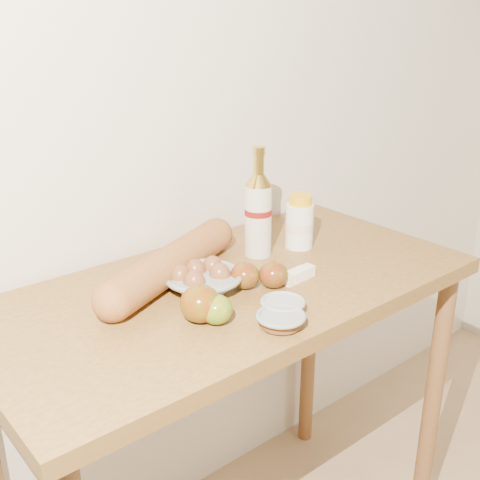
% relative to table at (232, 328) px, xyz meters
% --- Properties ---
extents(back_wall, '(3.50, 0.02, 2.60)m').
position_rel_table_xyz_m(back_wall, '(0.00, 0.33, 0.52)').
color(back_wall, beige).
rests_on(back_wall, ground).
extents(table, '(1.20, 0.60, 0.90)m').
position_rel_table_xyz_m(table, '(0.00, 0.00, 0.00)').
color(table, olive).
rests_on(table, ground).
extents(bourbon_bottle, '(0.07, 0.07, 0.29)m').
position_rel_table_xyz_m(bourbon_bottle, '(0.16, 0.09, 0.24)').
color(bourbon_bottle, beige).
rests_on(bourbon_bottle, table).
extents(cream_bottle, '(0.08, 0.08, 0.15)m').
position_rel_table_xyz_m(cream_bottle, '(0.29, 0.06, 0.19)').
color(cream_bottle, white).
rests_on(cream_bottle, table).
extents(egg_bowl, '(0.20, 0.20, 0.07)m').
position_rel_table_xyz_m(egg_bowl, '(-0.07, 0.02, 0.15)').
color(egg_bowl, gray).
rests_on(egg_bowl, table).
extents(baguette, '(0.52, 0.29, 0.09)m').
position_rel_table_xyz_m(baguette, '(-0.10, 0.10, 0.17)').
color(baguette, '#B77237').
rests_on(baguette, table).
extents(apple_yellowgreen, '(0.07, 0.07, 0.06)m').
position_rel_table_xyz_m(apple_yellowgreen, '(-0.15, -0.13, 0.15)').
color(apple_yellowgreen, olive).
rests_on(apple_yellowgreen, table).
extents(apple_redgreen_front, '(0.11, 0.11, 0.08)m').
position_rel_table_xyz_m(apple_redgreen_front, '(-0.17, -0.10, 0.16)').
color(apple_redgreen_front, '#991208').
rests_on(apple_redgreen_front, table).
extents(apple_redgreen_right, '(0.09, 0.09, 0.06)m').
position_rel_table_xyz_m(apple_redgreen_right, '(0.06, -0.08, 0.16)').
color(apple_redgreen_right, maroon).
rests_on(apple_redgreen_right, table).
extents(sugar_bowl, '(0.12, 0.12, 0.03)m').
position_rel_table_xyz_m(sugar_bowl, '(-0.06, -0.23, 0.14)').
color(sugar_bowl, gray).
rests_on(sugar_bowl, table).
extents(syrup_bowl, '(0.12, 0.12, 0.03)m').
position_rel_table_xyz_m(syrup_bowl, '(-0.01, -0.18, 0.14)').
color(syrup_bowl, '#96A49D').
rests_on(syrup_bowl, table).
extents(butter_stick, '(0.10, 0.03, 0.03)m').
position_rel_table_xyz_m(butter_stick, '(0.13, -0.09, 0.14)').
color(butter_stick, '#FFF3C5').
rests_on(butter_stick, table).
extents(apple_extra, '(0.09, 0.09, 0.06)m').
position_rel_table_xyz_m(apple_extra, '(0.01, -0.04, 0.16)').
color(apple_extra, maroon).
rests_on(apple_extra, table).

